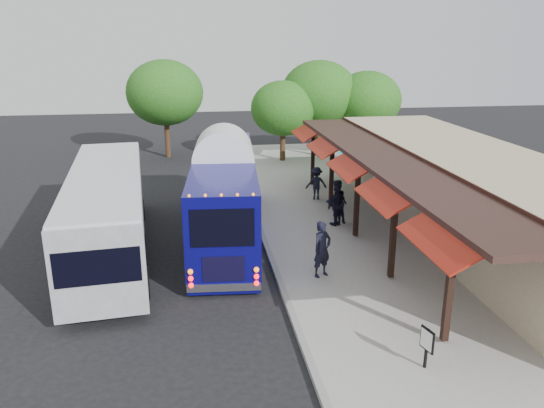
{
  "coord_description": "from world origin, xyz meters",
  "views": [
    {
      "loc": [
        -2.65,
        -15.64,
        7.97
      ],
      "look_at": [
        0.28,
        3.77,
        1.8
      ],
      "focal_mm": 35.0,
      "sensor_mm": 36.0,
      "label": 1
    }
  ],
  "objects_px": {
    "ped_b": "(336,202)",
    "ped_d": "(316,183)",
    "coach_bus": "(225,191)",
    "ped_a": "(322,249)",
    "ped_c": "(337,206)",
    "city_bus": "(108,209)",
    "sign_board": "(427,342)"
  },
  "relations": [
    {
      "from": "city_bus",
      "to": "ped_b",
      "type": "xyz_separation_m",
      "value": [
        9.36,
        1.57,
        -0.63
      ]
    },
    {
      "from": "ped_b",
      "to": "city_bus",
      "type": "bearing_deg",
      "value": -7.51
    },
    {
      "from": "sign_board",
      "to": "ped_b",
      "type": "bearing_deg",
      "value": 72.46
    },
    {
      "from": "city_bus",
      "to": "ped_c",
      "type": "relative_size",
      "value": 6.79
    },
    {
      "from": "ped_a",
      "to": "ped_d",
      "type": "height_order",
      "value": "ped_a"
    },
    {
      "from": "city_bus",
      "to": "sign_board",
      "type": "relative_size",
      "value": 11.24
    },
    {
      "from": "city_bus",
      "to": "ped_a",
      "type": "distance_m",
      "value": 8.32
    },
    {
      "from": "city_bus",
      "to": "ped_b",
      "type": "relative_size",
      "value": 6.14
    },
    {
      "from": "coach_bus",
      "to": "ped_d",
      "type": "relative_size",
      "value": 6.93
    },
    {
      "from": "coach_bus",
      "to": "ped_b",
      "type": "bearing_deg",
      "value": 9.39
    },
    {
      "from": "city_bus",
      "to": "ped_d",
      "type": "distance_m",
      "value": 10.79
    },
    {
      "from": "coach_bus",
      "to": "city_bus",
      "type": "relative_size",
      "value": 0.95
    },
    {
      "from": "coach_bus",
      "to": "ped_b",
      "type": "distance_m",
      "value": 4.94
    },
    {
      "from": "sign_board",
      "to": "ped_c",
      "type": "bearing_deg",
      "value": 72.39
    },
    {
      "from": "city_bus",
      "to": "sign_board",
      "type": "distance_m",
      "value": 12.7
    },
    {
      "from": "sign_board",
      "to": "ped_d",
      "type": "bearing_deg",
      "value": 73.3
    },
    {
      "from": "coach_bus",
      "to": "ped_d",
      "type": "height_order",
      "value": "coach_bus"
    },
    {
      "from": "ped_a",
      "to": "ped_c",
      "type": "xyz_separation_m",
      "value": [
        1.88,
        4.94,
        -0.09
      ]
    },
    {
      "from": "ped_c",
      "to": "ped_d",
      "type": "distance_m",
      "value": 3.95
    },
    {
      "from": "coach_bus",
      "to": "ped_a",
      "type": "xyz_separation_m",
      "value": [
        2.97,
        -4.73,
        -0.83
      ]
    },
    {
      "from": "city_bus",
      "to": "sign_board",
      "type": "height_order",
      "value": "city_bus"
    },
    {
      "from": "city_bus",
      "to": "ped_b",
      "type": "height_order",
      "value": "city_bus"
    },
    {
      "from": "city_bus",
      "to": "ped_b",
      "type": "bearing_deg",
      "value": 3.99
    },
    {
      "from": "sign_board",
      "to": "city_bus",
      "type": "bearing_deg",
      "value": 119.41
    },
    {
      "from": "coach_bus",
      "to": "sign_board",
      "type": "bearing_deg",
      "value": -63.27
    },
    {
      "from": "ped_d",
      "to": "sign_board",
      "type": "xyz_separation_m",
      "value": [
        -0.61,
        -14.46,
        -0.1
      ]
    },
    {
      "from": "coach_bus",
      "to": "city_bus",
      "type": "height_order",
      "value": "coach_bus"
    },
    {
      "from": "ped_b",
      "to": "sign_board",
      "type": "relative_size",
      "value": 1.83
    },
    {
      "from": "ped_a",
      "to": "ped_b",
      "type": "height_order",
      "value": "ped_b"
    },
    {
      "from": "ped_b",
      "to": "ped_d",
      "type": "bearing_deg",
      "value": -107.0
    },
    {
      "from": "ped_a",
      "to": "ped_c",
      "type": "distance_m",
      "value": 5.29
    },
    {
      "from": "ped_c",
      "to": "sign_board",
      "type": "bearing_deg",
      "value": 57.17
    }
  ]
}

